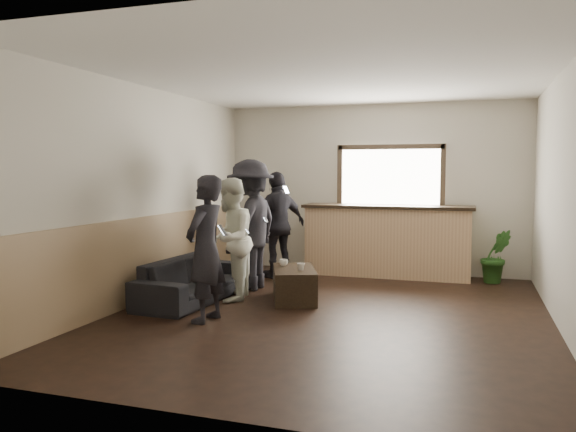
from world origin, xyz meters
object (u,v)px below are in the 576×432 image
(cup_b, at_px, (301,267))
(person_a, at_px, (206,249))
(cup_a, at_px, (284,263))
(person_b, at_px, (230,239))
(person_c, at_px, (251,225))
(potted_plant, at_px, (496,256))
(person_d, at_px, (278,225))
(sofa, at_px, (194,279))
(bar_counter, at_px, (387,236))
(coffee_table, at_px, (294,284))

(cup_b, distance_m, person_a, 1.45)
(cup_a, height_order, person_a, person_a)
(person_b, xyz_separation_m, person_c, (-0.00, 0.74, 0.13))
(cup_b, height_order, potted_plant, potted_plant)
(person_c, relative_size, person_d, 1.10)
(person_a, bearing_deg, sofa, -140.21)
(bar_counter, xyz_separation_m, person_b, (-1.71, -2.39, 0.16))
(person_d, bearing_deg, person_c, 31.55)
(sofa, relative_size, person_a, 1.15)
(bar_counter, relative_size, person_a, 1.64)
(cup_a, height_order, cup_b, cup_b)
(cup_b, distance_m, potted_plant, 3.26)
(sofa, relative_size, person_d, 1.12)
(sofa, relative_size, cup_a, 16.70)
(potted_plant, bearing_deg, person_c, -155.32)
(bar_counter, height_order, cup_a, bar_counter)
(sofa, xyz_separation_m, cup_b, (1.38, 0.29, 0.19))
(potted_plant, height_order, person_c, person_c)
(cup_b, height_order, person_a, person_a)
(cup_b, bearing_deg, cup_a, 141.00)
(potted_plant, distance_m, person_d, 3.37)
(coffee_table, height_order, potted_plant, potted_plant)
(potted_plant, relative_size, person_d, 0.48)
(potted_plant, height_order, person_a, person_a)
(person_c, bearing_deg, potted_plant, 120.13)
(potted_plant, bearing_deg, bar_counter, 176.55)
(bar_counter, bearing_deg, potted_plant, -3.45)
(cup_b, height_order, person_d, person_d)
(cup_a, bearing_deg, bar_counter, 61.21)
(person_a, xyz_separation_m, person_b, (-0.17, 1.05, -0.02))
(cup_b, bearing_deg, person_d, 118.37)
(cup_b, relative_size, person_a, 0.06)
(coffee_table, distance_m, person_b, 1.03)
(sofa, xyz_separation_m, person_b, (0.45, 0.16, 0.53))
(potted_plant, distance_m, person_b, 4.09)
(sofa, xyz_separation_m, coffee_table, (1.26, 0.41, -0.06))
(sofa, distance_m, potted_plant, 4.54)
(sofa, height_order, coffee_table, sofa)
(sofa, height_order, cup_b, sofa)
(sofa, distance_m, cup_b, 1.43)
(person_a, height_order, person_d, person_d)
(person_d, bearing_deg, cup_a, 58.29)
(bar_counter, distance_m, sofa, 3.36)
(cup_b, bearing_deg, coffee_table, 136.88)
(bar_counter, distance_m, coffee_table, 2.36)
(sofa, height_order, person_d, person_d)
(bar_counter, relative_size, cup_a, 23.82)
(sofa, bearing_deg, person_a, -141.93)
(person_b, height_order, person_c, person_c)
(person_c, bearing_deg, person_d, -179.30)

